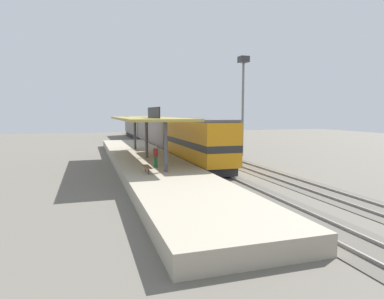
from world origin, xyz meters
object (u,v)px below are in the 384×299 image
at_px(passenger_carriage_front, 158,132).
at_px(freight_car, 211,139).
at_px(locomotive, 196,141).
at_px(light_mast, 243,85).
at_px(passenger_carriage_rear, 137,127).
at_px(platform_bench, 147,167).
at_px(person_waiting, 156,155).

height_order(passenger_carriage_front, freight_car, passenger_carriage_front).
relative_size(locomotive, light_mast, 1.23).
relative_size(passenger_carriage_front, passenger_carriage_rear, 1.00).
bearing_deg(light_mast, passenger_carriage_rear, 103.35).
height_order(platform_bench, person_waiting, person_waiting).
xyz_separation_m(passenger_carriage_front, light_mast, (7.80, -12.07, 6.08)).
xyz_separation_m(platform_bench, passenger_carriage_front, (6.00, 25.37, 0.97)).
relative_size(platform_bench, freight_car, 0.14).
relative_size(passenger_carriage_front, person_waiting, 11.70).
bearing_deg(freight_car, locomotive, -119.58).
bearing_deg(locomotive, light_mast, 37.26).
relative_size(platform_bench, locomotive, 0.12).
bearing_deg(locomotive, passenger_carriage_front, 90.00).
relative_size(platform_bench, light_mast, 0.15).
distance_m(freight_car, person_waiting, 16.28).
bearing_deg(light_mast, passenger_carriage_front, 122.88).
distance_m(locomotive, passenger_carriage_front, 18.00).
bearing_deg(platform_bench, passenger_carriage_rear, 82.60).
xyz_separation_m(freight_car, person_waiting, (-9.52, -13.20, -0.12)).
relative_size(platform_bench, passenger_carriage_rear, 0.08).
xyz_separation_m(passenger_carriage_rear, freight_car, (4.60, -30.70, -0.34)).
distance_m(locomotive, light_mast, 11.48).
bearing_deg(platform_bench, person_waiting, 64.62).
height_order(passenger_carriage_rear, freight_car, passenger_carriage_rear).
bearing_deg(passenger_carriage_front, light_mast, -57.12).
height_order(locomotive, light_mast, light_mast).
xyz_separation_m(platform_bench, light_mast, (13.80, 13.30, 7.05)).
relative_size(freight_car, light_mast, 1.03).
distance_m(freight_car, light_mast, 7.50).
height_order(platform_bench, passenger_carriage_rear, passenger_carriage_rear).
relative_size(locomotive, passenger_carriage_front, 0.72).
distance_m(platform_bench, passenger_carriage_rear, 46.57).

